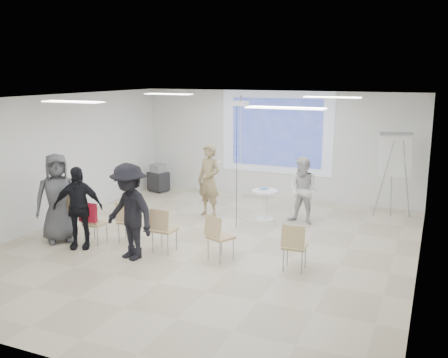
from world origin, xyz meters
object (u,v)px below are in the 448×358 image
at_px(chair_left_inner, 127,219).
at_px(flipchart_easel, 395,155).
at_px(player_right, 304,187).
at_px(audience_left, 78,202).
at_px(chair_left_mid, 93,221).
at_px(av_cart, 158,179).
at_px(player_left, 209,176).
at_px(pedestal_table, 265,203).
at_px(audience_mid, 129,205).
at_px(chair_right_inner, 218,234).
at_px(chair_far_left, 69,211).
at_px(laptop, 130,220).
at_px(audience_outer, 57,193).
at_px(chair_center, 162,227).
at_px(chair_right_far, 294,244).

relative_size(chair_left_inner, flipchart_easel, 0.42).
distance_m(player_right, audience_left, 5.08).
bearing_deg(player_right, chair_left_mid, -129.27).
height_order(chair_left_inner, av_cart, chair_left_inner).
height_order(player_left, player_right, player_left).
relative_size(pedestal_table, flipchart_easel, 0.38).
xyz_separation_m(player_left, audience_mid, (-0.15, -3.22, 0.03)).
height_order(chair_right_inner, audience_left, audience_left).
height_order(chair_left_mid, chair_left_inner, chair_left_inner).
xyz_separation_m(player_left, chair_far_left, (-2.04, -2.71, -0.42)).
height_order(audience_mid, av_cart, audience_mid).
bearing_deg(chair_left_inner, laptop, 87.88).
height_order(chair_left_mid, audience_outer, audience_outer).
relative_size(chair_center, audience_left, 0.47).
xyz_separation_m(laptop, flipchart_easel, (4.89, 4.05, 1.07)).
relative_size(player_left, chair_left_inner, 2.32).
bearing_deg(chair_right_far, flipchart_easel, 69.55).
relative_size(chair_right_far, audience_mid, 0.42).
distance_m(chair_center, flipchart_easel, 5.96).
relative_size(audience_mid, av_cart, 2.56).
height_order(chair_far_left, audience_outer, audience_outer).
height_order(chair_left_mid, av_cart, chair_left_mid).
bearing_deg(chair_right_far, chair_right_inner, 178.95).
bearing_deg(chair_right_far, player_right, 97.62).
xyz_separation_m(audience_mid, flipchart_easel, (4.31, 4.89, 0.49)).
relative_size(chair_left_mid, audience_outer, 0.40).
xyz_separation_m(pedestal_table, player_right, (0.89, 0.17, 0.45)).
height_order(player_right, chair_left_inner, player_right).
xyz_separation_m(chair_right_far, flipchart_easel, (1.28, 4.28, 1.02)).
bearing_deg(av_cart, pedestal_table, -5.51).
bearing_deg(audience_outer, chair_center, -40.23).
distance_m(pedestal_table, chair_left_inner, 3.38).
bearing_deg(pedestal_table, chair_left_inner, -128.87).
distance_m(chair_center, audience_outer, 2.41).
relative_size(pedestal_table, av_cart, 0.96).
relative_size(audience_left, av_cart, 2.35).
xyz_separation_m(chair_left_inner, chair_center, (0.98, -0.25, 0.02)).
height_order(chair_center, chair_right_far, chair_center).
distance_m(audience_left, audience_mid, 1.30).
bearing_deg(chair_far_left, chair_right_inner, -4.75).
height_order(audience_left, av_cart, audience_left).
bearing_deg(chair_right_far, laptop, 172.57).
xyz_separation_m(chair_far_left, chair_right_inner, (3.47, 0.04, -0.07)).
bearing_deg(flipchart_easel, chair_far_left, -163.00).
relative_size(chair_left_inner, av_cart, 1.07).
xyz_separation_m(chair_left_mid, flipchart_easel, (5.47, 4.52, 1.04)).
relative_size(chair_left_inner, audience_left, 0.46).
relative_size(chair_center, laptop, 2.83).
relative_size(chair_left_mid, av_cart, 1.03).
relative_size(chair_right_far, av_cart, 1.08).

